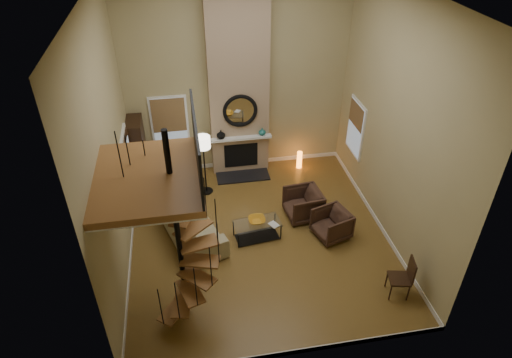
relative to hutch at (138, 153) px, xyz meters
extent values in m
cube|color=olive|center=(2.81, -2.79, -0.95)|extent=(6.00, 6.50, 0.01)
cube|color=tan|center=(2.81, 0.46, 1.80)|extent=(6.00, 0.02, 5.50)
cube|color=tan|center=(2.81, -6.04, 1.80)|extent=(6.00, 0.02, 5.50)
cube|color=tan|center=(-0.19, -2.79, 1.80)|extent=(0.02, 6.50, 5.50)
cube|color=tan|center=(5.81, -2.79, 1.80)|extent=(0.02, 6.50, 5.50)
cube|color=white|center=(2.81, 0.45, -0.89)|extent=(6.00, 0.02, 0.12)
cube|color=white|center=(2.81, -6.03, -0.89)|extent=(6.00, 0.02, 0.12)
cube|color=white|center=(-0.18, -2.79, -0.89)|extent=(0.02, 6.50, 0.12)
cube|color=white|center=(5.80, -2.79, -0.89)|extent=(0.02, 6.50, 0.12)
cube|color=tan|center=(2.81, 0.27, 1.80)|extent=(1.60, 0.38, 5.50)
cube|color=black|center=(2.81, -0.22, -0.93)|extent=(1.50, 0.60, 0.04)
cube|color=black|center=(2.81, 0.07, -0.40)|extent=(0.95, 0.02, 0.72)
cube|color=white|center=(2.81, -0.01, 0.20)|extent=(1.70, 0.18, 0.06)
torus|color=black|center=(2.81, 0.05, 1.00)|extent=(0.94, 0.10, 0.94)
cylinder|color=white|center=(2.81, 0.06, 1.00)|extent=(0.80, 0.01, 0.80)
imported|color=black|center=(2.26, 0.03, 0.35)|extent=(0.24, 0.24, 0.25)
imported|color=#1C6360|center=(3.41, 0.03, 0.33)|extent=(0.20, 0.20, 0.21)
cube|color=white|center=(0.91, 0.44, 0.65)|extent=(1.02, 0.04, 1.52)
cube|color=#8C9EB2|center=(0.91, 0.42, 0.65)|extent=(0.90, 0.01, 1.40)
cube|color=olive|center=(0.91, 0.40, 0.86)|extent=(0.90, 0.01, 0.98)
cube|color=white|center=(5.79, -0.79, 0.65)|extent=(0.04, 1.02, 1.52)
cube|color=#8C9EB2|center=(5.77, -0.79, 0.65)|extent=(0.01, 0.90, 1.40)
cube|color=olive|center=(5.75, -0.79, 1.03)|extent=(0.01, 0.90, 0.63)
cube|color=white|center=(-0.16, -0.99, 0.10)|extent=(0.06, 1.05, 2.16)
cube|color=#311D10|center=(-0.12, -0.99, 0.07)|extent=(0.05, 0.90, 2.05)
cube|color=#8C9EB2|center=(-0.09, -0.99, 0.50)|extent=(0.01, 0.60, 0.90)
cube|color=#946030|center=(0.66, -4.59, 2.23)|extent=(1.70, 2.20, 0.12)
cube|color=white|center=(0.66, -4.59, 2.16)|extent=(1.70, 2.20, 0.03)
cube|color=black|center=(1.48, -4.59, 2.76)|extent=(0.04, 2.20, 0.94)
cylinder|color=black|center=(1.01, -4.59, 1.06)|extent=(0.10, 0.10, 4.02)
cube|color=#946030|center=(0.79, -4.87, -0.69)|extent=(0.71, 0.78, 0.04)
cylinder|color=black|center=(0.57, -5.16, -0.22)|extent=(0.02, 0.02, 0.94)
cube|color=#946030|center=(0.95, -4.94, -0.43)|extent=(0.46, 0.77, 0.04)
cylinder|color=black|center=(0.89, -5.30, 0.04)|extent=(0.02, 0.02, 0.94)
cube|color=#946030|center=(1.12, -4.93, -0.17)|extent=(0.55, 0.79, 0.04)
cylinder|color=black|center=(1.24, -5.27, 0.30)|extent=(0.02, 0.02, 0.94)
cube|color=#946030|center=(1.27, -4.84, 0.09)|extent=(0.75, 0.74, 0.04)
cylinder|color=black|center=(1.53, -5.09, 0.56)|extent=(0.02, 0.02, 0.94)
cube|color=#946030|center=(1.36, -4.69, 0.35)|extent=(0.79, 0.53, 0.04)
cylinder|color=black|center=(1.71, -4.79, 0.82)|extent=(0.02, 0.02, 0.94)
cube|color=#946030|center=(1.37, -4.51, 0.61)|extent=(0.77, 0.48, 0.04)
cylinder|color=black|center=(1.72, -4.44, 1.08)|extent=(0.02, 0.02, 0.94)
cube|color=#946030|center=(1.29, -4.36, 0.87)|extent=(0.77, 0.72, 0.04)
cylinder|color=black|center=(1.56, -4.13, 1.34)|extent=(0.02, 0.02, 0.94)
cube|color=#946030|center=(1.15, -4.25, 1.13)|extent=(0.58, 0.79, 0.04)
cylinder|color=black|center=(1.28, -3.92, 1.60)|extent=(0.02, 0.02, 0.94)
cube|color=#946030|center=(0.98, -4.23, 1.39)|extent=(0.41, 0.75, 0.04)
cylinder|color=black|center=(0.94, -3.87, 1.86)|extent=(0.02, 0.02, 0.94)
cube|color=#946030|center=(0.81, -4.29, 1.65)|extent=(0.68, 0.79, 0.04)
cylinder|color=black|center=(0.61, -3.99, 2.12)|extent=(0.02, 0.02, 0.94)
cube|color=#946030|center=(0.70, -4.42, 1.91)|extent=(0.80, 0.64, 0.04)
cylinder|color=black|center=(0.38, -4.25, 2.38)|extent=(0.02, 0.02, 0.94)
cube|color=#946030|center=(0.65, -4.59, 2.17)|extent=(0.72, 0.34, 0.04)
cylinder|color=black|center=(0.29, -4.59, 2.64)|extent=(0.02, 0.02, 0.94)
cube|color=#311D10|center=(0.00, 0.00, 0.00)|extent=(0.42, 0.88, 1.98)
imported|color=tan|center=(1.16, -2.33, -0.55)|extent=(1.73, 2.74, 0.75)
imported|color=#41281E|center=(4.12, -2.19, -0.60)|extent=(0.94, 0.92, 0.79)
imported|color=#41281E|center=(4.58, -3.04, -0.60)|extent=(0.97, 0.96, 0.71)
cube|color=silver|center=(2.76, -2.82, -0.51)|extent=(1.16, 0.68, 0.02)
cube|color=black|center=(2.76, -2.82, -0.92)|extent=(1.05, 0.58, 0.01)
cylinder|color=black|center=(2.28, -3.11, -0.73)|extent=(0.03, 0.03, 0.40)
cylinder|color=black|center=(3.31, -2.98, -0.73)|extent=(0.03, 0.03, 0.40)
cylinder|color=black|center=(2.22, -2.67, -0.73)|extent=(0.03, 0.03, 0.40)
cylinder|color=black|center=(3.25, -2.54, -0.73)|extent=(0.03, 0.03, 0.40)
imported|color=gold|center=(2.76, -2.77, -0.45)|extent=(0.40, 0.40, 0.10)
imported|color=gray|center=(3.11, -2.97, -0.49)|extent=(0.27, 0.29, 0.02)
cylinder|color=black|center=(1.73, -0.74, -0.93)|extent=(0.35, 0.35, 0.03)
cylinder|color=black|center=(1.73, -0.74, -0.15)|extent=(0.04, 0.04, 1.52)
cylinder|color=#F2E5C6|center=(1.73, -0.74, 0.60)|extent=(0.39, 0.39, 0.31)
cylinder|color=orange|center=(4.53, 0.00, -0.70)|extent=(0.15, 0.15, 0.54)
cube|color=#311D10|center=(5.29, -5.02, -0.51)|extent=(0.48, 0.48, 0.05)
cube|color=#311D10|center=(5.49, -5.06, -0.25)|extent=(0.11, 0.39, 0.48)
cylinder|color=#311D10|center=(5.08, -5.16, -0.74)|extent=(0.04, 0.04, 0.39)
cylinder|color=#311D10|center=(5.43, -5.23, -0.74)|extent=(0.04, 0.04, 0.39)
cylinder|color=#311D10|center=(5.15, -4.81, -0.74)|extent=(0.04, 0.04, 0.39)
cylinder|color=#311D10|center=(5.51, -4.88, -0.74)|extent=(0.04, 0.04, 0.39)
camera|label=1|loc=(1.35, -10.72, 6.29)|focal=31.39mm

